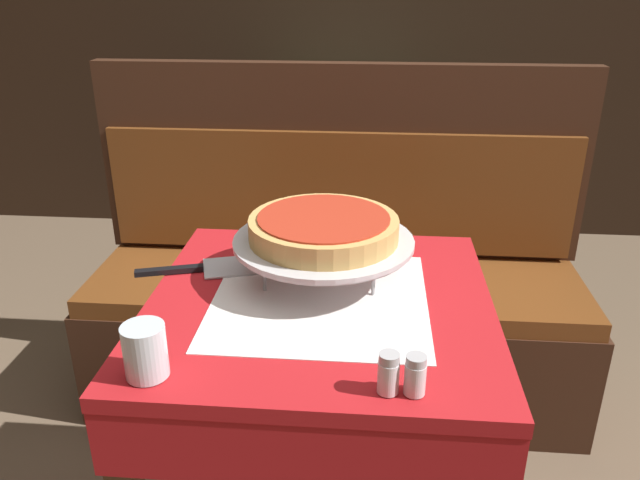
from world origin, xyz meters
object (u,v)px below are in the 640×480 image
Objects in this scene: salt_shaker at (388,373)px; condiment_caddy at (324,103)px; dining_table_front at (320,344)px; booth_bench at (336,307)px; pizza_pan_stand at (321,243)px; pepper_shaker at (415,375)px; deep_dish_pizza at (321,228)px; pizza_server at (204,268)px; dining_table_rear at (338,136)px; water_glass_near at (145,351)px.

condiment_caddy is at bearing 97.35° from salt_shaker.
dining_table_front is 4.39× the size of condiment_caddy.
booth_bench reaches higher than pizza_pan_stand.
pepper_shaker is (0.04, 0.00, -0.00)m from salt_shaker.
condiment_caddy is (-0.13, 1.74, 0.16)m from dining_table_front.
deep_dish_pizza is at bearing 93.10° from dining_table_front.
pizza_server is (-0.26, 0.02, -0.08)m from pizza_pan_stand.
pizza_pan_stand is 0.43m from pepper_shaker.
pizza_server is (-0.21, -1.65, 0.11)m from dining_table_rear.
booth_bench is 0.83m from pizza_pan_stand.
dining_table_front is 1.75m from condiment_caddy.
pizza_pan_stand is (0.00, -0.65, 0.52)m from booth_bench.
pepper_shaker reaches higher than dining_table_front.
deep_dish_pizza is 1.81× the size of condiment_caddy.
deep_dish_pizza is at bearing 115.07° from pepper_shaker.
pizza_server is at bearing 137.70° from pepper_shaker.
pizza_pan_stand reaches higher than dining_table_rear.
water_glass_near is (-0.26, -0.37, -0.04)m from pizza_pan_stand.
pizza_server is 0.39m from water_glass_near.
pizza_pan_stand is at bearing -84.64° from deep_dish_pizza.
booth_bench is 0.81m from pizza_server.
condiment_caddy is at bearing 94.23° from dining_table_front.
dining_table_rear is 2.07m from pepper_shaker.
booth_bench is 1.16m from water_glass_near.
salt_shaker is at bearing -65.53° from dining_table_front.
dining_table_front is 0.81m from booth_bench.
deep_dish_pizza reaches higher than pizza_server.
condiment_caddy reaches higher than pepper_shaker.
water_glass_near is (-0.25, -1.02, 0.49)m from booth_bench.
dining_table_front is at bearing -87.96° from dining_table_rear.
dining_table_front is at bearing -22.41° from pizza_server.
deep_dish_pizza is 1.66m from condiment_caddy.
pizza_pan_stand is 2.20× the size of condiment_caddy.
pizza_pan_stand is 0.46m from water_glass_near.
pizza_pan_stand reaches higher than dining_table_front.
water_glass_near is at bearing -95.58° from dining_table_rear.
dining_table_rear reaches higher than dining_table_front.
deep_dish_pizza is (-0.00, 0.09, 0.23)m from dining_table_front.
condiment_caddy reaches higher than pizza_server.
pizza_pan_stand is 5.60× the size of pepper_shaker.
condiment_caddy is (-0.07, -0.02, 0.16)m from dining_table_rear.
condiment_caddy is (-0.12, 1.65, -0.07)m from deep_dish_pizza.
booth_bench is at bearing 90.37° from pizza_pan_stand.
dining_table_rear is at bearing 84.42° from water_glass_near.
dining_table_rear is at bearing 92.99° from booth_bench.
pepper_shaker is 0.39× the size of condiment_caddy.
deep_dish_pizza is (0.06, -1.67, 0.22)m from dining_table_rear.
booth_bench is at bearing 90.71° from dining_table_front.
pizza_pan_stand is (0.06, -1.67, 0.19)m from dining_table_rear.
dining_table_front is at bearing -85.77° from condiment_caddy.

